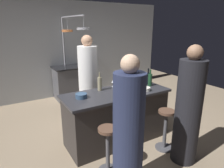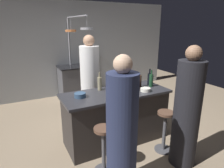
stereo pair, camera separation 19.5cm
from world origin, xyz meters
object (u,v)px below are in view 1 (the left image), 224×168
stove_range (69,83)px  wine_glass_near_right_guest (113,81)px  wine_bottle_white (100,84)px  pepper_mill (139,81)px  bar_stool_left (108,148)px  mixing_bowl_ceramic (145,89)px  guest_left (128,133)px  mixing_bowl_blue (81,96)px  chef (88,84)px  wine_bottle_amber (135,81)px  wine_bottle_red (135,84)px  bar_stool_right (165,128)px  wine_bottle_green (150,80)px  wine_bottle_dark (148,78)px  wine_glass_near_left_guest (130,81)px  guest_right (188,111)px

stove_range → wine_glass_near_right_guest: 2.25m
wine_bottle_white → pepper_mill: bearing=-12.6°
bar_stool_left → mixing_bowl_ceramic: 1.20m
wine_bottle_white → mixing_bowl_ceramic: size_ratio=1.87×
guest_left → mixing_bowl_blue: bearing=97.5°
chef → wine_bottle_amber: size_ratio=5.47×
mixing_bowl_ceramic → bar_stool_left: bearing=-156.2°
wine_bottle_red → mixing_bowl_ceramic: 0.20m
bar_stool_right → wine_bottle_red: bearing=114.5°
stove_range → bar_stool_left: 3.12m
wine_bottle_green → bar_stool_left: bearing=-153.6°
wine_bottle_dark → wine_glass_near_left_guest: 0.39m
chef → stove_range: bearing=85.4°
guest_left → chef: bearing=79.5°
wine_bottle_red → guest_left: bearing=-130.6°
chef → wine_glass_near_right_guest: size_ratio=12.27×
wine_glass_near_left_guest → mixing_bowl_blue: (-0.98, -0.10, -0.07)m
guest_left → bar_stool_right: bearing=20.9°
wine_glass_near_right_guest → chef: bearing=111.5°
stove_range → chef: size_ratio=0.50×
wine_bottle_amber → chef: bearing=120.3°
wine_bottle_white → bar_stool_left: bearing=-111.1°
bar_stool_right → guest_right: size_ratio=0.39×
stove_range → wine_glass_near_right_guest: size_ratio=6.10×
chef → bar_stool_left: (-0.40, -1.47, -0.45)m
wine_glass_near_right_guest → guest_right: bearing=-68.4°
wine_bottle_dark → mixing_bowl_blue: bearing=-177.3°
bar_stool_right → wine_glass_near_left_guest: size_ratio=4.66×
stove_range → mixing_bowl_ceramic: 2.72m
wine_bottle_white → wine_bottle_green: (0.91, -0.23, -0.00)m
stove_range → wine_bottle_amber: (0.37, -2.45, 0.58)m
wine_bottle_amber → wine_glass_near_left_guest: size_ratio=2.24×
guest_left → wine_bottle_white: 1.28m
bar_stool_right → wine_bottle_white: bearing=131.5°
chef → wine_bottle_amber: (0.50, -0.85, 0.20)m
chef → wine_bottle_dark: (0.88, -0.75, 0.18)m
wine_glass_near_right_guest → mixing_bowl_blue: bearing=-161.9°
mixing_bowl_ceramic → wine_glass_near_left_guest: bearing=105.2°
bar_stool_right → wine_bottle_green: wine_bottle_green is taller
wine_bottle_red → wine_glass_near_right_guest: size_ratio=2.15×
wine_bottle_red → wine_glass_near_left_guest: (0.06, 0.23, -0.02)m
chef → guest_left: 1.89m
bar_stool_right → wine_bottle_amber: size_ratio=2.08×
wine_bottle_amber → wine_bottle_dark: size_ratio=1.11×
wine_glass_near_left_guest → mixing_bowl_ceramic: bearing=-74.8°
bar_stool_left → guest_left: size_ratio=0.40×
pepper_mill → wine_bottle_white: size_ratio=0.68×
wine_bottle_dark → guest_left: bearing=-137.9°
guest_left → wine_glass_near_left_guest: 1.44m
guest_left → wine_glass_near_left_guest: (0.84, 1.14, 0.22)m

